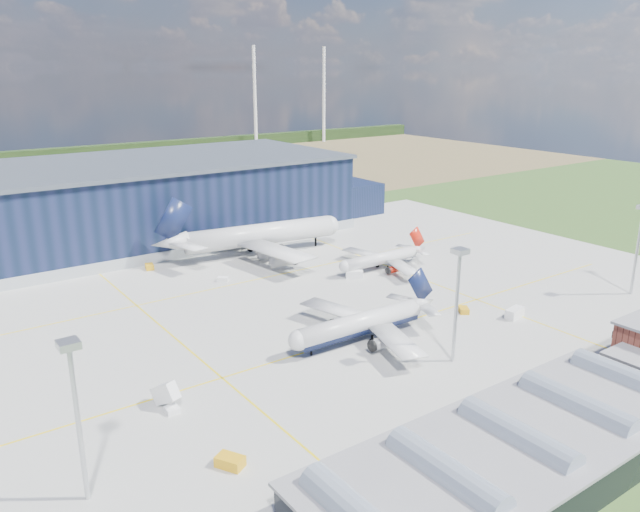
# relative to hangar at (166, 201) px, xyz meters

# --- Properties ---
(ground) EXTENTS (600.00, 600.00, 0.00)m
(ground) POSITION_rel_hangar_xyz_m (-2.81, -94.80, -11.62)
(ground) COLOR #28481B
(ground) RESTS_ON ground
(apron) EXTENTS (220.00, 160.00, 0.08)m
(apron) POSITION_rel_hangar_xyz_m (-2.81, -84.80, -11.59)
(apron) COLOR gray
(apron) RESTS_ON ground
(farmland) EXTENTS (600.00, 220.00, 0.01)m
(farmland) POSITION_rel_hangar_xyz_m (-2.81, 125.20, -11.62)
(farmland) COLOR brown
(farmland) RESTS_ON ground
(treeline) EXTENTS (600.00, 8.00, 8.00)m
(treeline) POSITION_rel_hangar_xyz_m (-2.81, 205.20, -7.62)
(treeline) COLOR black
(treeline) RESTS_ON ground
(hangar) EXTENTS (145.00, 62.00, 26.10)m
(hangar) POSITION_rel_hangar_xyz_m (0.00, 0.00, 0.00)
(hangar) COLOR black
(hangar) RESTS_ON ground
(glass_concourse) EXTENTS (78.00, 23.00, 8.60)m
(glass_concourse) POSITION_rel_hangar_xyz_m (-9.26, -154.80, -7.93)
(glass_concourse) COLOR black
(glass_concourse) RESTS_ON ground
(light_mast_west) EXTENTS (2.60, 2.60, 23.00)m
(light_mast_west) POSITION_rel_hangar_xyz_m (-62.81, -124.80, 3.82)
(light_mast_west) COLOR #B7BABF
(light_mast_west) RESTS_ON ground
(light_mast_center) EXTENTS (2.60, 2.60, 23.00)m
(light_mast_center) POSITION_rel_hangar_xyz_m (7.19, -124.80, 3.82)
(light_mast_center) COLOR #B7BABF
(light_mast_center) RESTS_ON ground
(light_mast_east) EXTENTS (2.60, 2.60, 23.00)m
(light_mast_east) POSITION_rel_hangar_xyz_m (72.19, -124.80, 3.82)
(light_mast_east) COLOR #B7BABF
(light_mast_east) RESTS_ON ground
(airliner_navy) EXTENTS (39.36, 38.53, 12.66)m
(airliner_navy) POSITION_rel_hangar_xyz_m (-1.78, -106.80, -5.29)
(airliner_navy) COLOR silver
(airliner_navy) RESTS_ON ground
(airliner_red) EXTENTS (32.20, 31.51, 10.38)m
(airliner_red) POSITION_rel_hangar_xyz_m (33.23, -72.80, -6.43)
(airliner_red) COLOR silver
(airliner_red) RESTS_ON ground
(airliner_widebody) EXTENTS (67.64, 66.52, 19.62)m
(airliner_widebody) POSITION_rel_hangar_xyz_m (13.70, -39.80, -1.81)
(airliner_widebody) COLOR silver
(airliner_widebody) RESTS_ON ground
(gse_tug_a) EXTENTS (4.12, 4.71, 1.67)m
(gse_tug_a) POSITION_rel_hangar_xyz_m (-44.08, -129.59, -10.78)
(gse_tug_a) COLOR gold
(gse_tug_a) RESTS_ON ground
(gse_tug_b) EXTENTS (3.47, 3.73, 1.34)m
(gse_tug_b) POSITION_rel_hangar_xyz_m (27.99, -108.84, -10.94)
(gse_tug_b) COLOR gold
(gse_tug_b) RESTS_ON ground
(gse_van_a) EXTENTS (5.57, 3.19, 2.29)m
(gse_van_a) POSITION_rel_hangar_xyz_m (35.29, -117.60, -10.47)
(gse_van_a) COLOR white
(gse_van_a) RESTS_ON ground
(gse_cart_a) EXTENTS (2.64, 3.17, 1.18)m
(gse_cart_a) POSITION_rel_hangar_xyz_m (37.84, -56.33, -11.03)
(gse_cart_a) COLOR white
(gse_cart_a) RESTS_ON ground
(gse_van_b) EXTENTS (5.07, 4.26, 2.13)m
(gse_van_b) POSITION_rel_hangar_xyz_m (22.81, -74.27, -10.55)
(gse_van_b) COLOR white
(gse_van_b) RESTS_ON ground
(gse_tug_c) EXTENTS (2.90, 3.86, 1.51)m
(gse_tug_c) POSITION_rel_hangar_xyz_m (-19.81, -34.23, -10.86)
(gse_tug_c) COLOR gold
(gse_tug_c) RESTS_ON ground
(gse_cart_b) EXTENTS (3.45, 3.32, 1.25)m
(gse_cart_b) POSITION_rel_hangar_xyz_m (-7.64, -55.88, -10.99)
(gse_cart_b) COLOR white
(gse_cart_b) RESTS_ON ground
(airstair) EXTENTS (3.52, 5.28, 3.14)m
(airstair) POSITION_rel_hangar_xyz_m (-45.09, -108.36, -10.05)
(airstair) COLOR white
(airstair) RESTS_ON ground
(car_b) EXTENTS (3.89, 1.51, 1.26)m
(car_b) POSITION_rel_hangar_xyz_m (23.56, -138.73, -10.98)
(car_b) COLOR #99999E
(car_b) RESTS_ON ground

